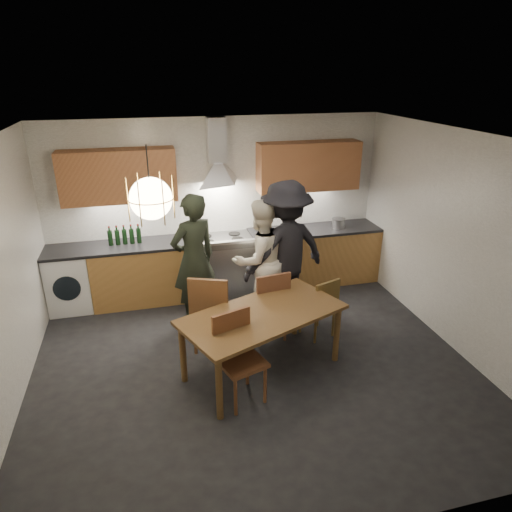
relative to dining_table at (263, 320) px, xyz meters
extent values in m
plane|color=black|center=(-0.08, 0.14, -0.67)|extent=(5.00, 5.00, 0.00)
cube|color=white|center=(-0.08, 2.39, 0.63)|extent=(5.00, 0.02, 2.60)
cube|color=white|center=(-0.08, -2.11, 0.63)|extent=(5.00, 0.02, 2.60)
cube|color=white|center=(2.42, 0.14, 0.63)|extent=(0.02, 4.50, 2.60)
cube|color=white|center=(-0.08, 0.14, 1.93)|extent=(5.00, 4.50, 0.02)
cube|color=tan|center=(-1.26, 2.09, -0.24)|extent=(1.45, 0.60, 0.86)
cube|color=tan|center=(1.39, 2.09, -0.24)|extent=(2.05, 0.60, 0.86)
cube|color=white|center=(-2.28, 2.09, -0.24)|extent=(0.58, 0.58, 0.85)
cube|color=black|center=(-1.56, 2.09, 0.21)|extent=(2.05, 0.62, 0.04)
cube|color=black|center=(1.39, 2.09, 0.21)|extent=(2.05, 0.62, 0.04)
cube|color=silver|center=(-0.08, 2.09, -0.27)|extent=(0.90, 0.60, 0.80)
cube|color=black|center=(-0.08, 1.81, -0.29)|extent=(0.78, 0.02, 0.42)
cube|color=slate|center=(-0.08, 2.09, 0.17)|extent=(0.90, 0.60, 0.08)
cube|color=silver|center=(-0.08, 1.83, 0.23)|extent=(0.90, 0.08, 0.04)
cube|color=#BB7548|center=(-1.46, 2.22, 1.19)|extent=(1.55, 0.35, 0.72)
cube|color=#BB7548|center=(1.29, 2.22, 1.19)|extent=(1.55, 0.35, 0.72)
cube|color=silver|center=(-0.08, 2.26, 1.62)|extent=(0.26, 0.22, 0.62)
cylinder|color=black|center=(-1.08, 0.04, 1.68)|extent=(0.01, 0.01, 0.50)
sphere|color=#FFE0A5|center=(-1.08, 0.04, 1.43)|extent=(0.40, 0.40, 0.40)
torus|color=gold|center=(-1.08, 0.04, 1.43)|extent=(0.43, 0.43, 0.01)
cube|color=brown|center=(0.00, 0.00, 0.07)|extent=(1.99, 1.51, 0.04)
cylinder|color=brown|center=(-0.61, -0.65, -0.31)|extent=(0.07, 0.07, 0.71)
cylinder|color=brown|center=(-0.89, 0.02, -0.31)|extent=(0.07, 0.07, 0.71)
cylinder|color=brown|center=(0.89, -0.02, -0.31)|extent=(0.07, 0.07, 0.71)
cylinder|color=brown|center=(0.61, 0.65, -0.31)|extent=(0.07, 0.07, 0.71)
cube|color=brown|center=(-0.46, 0.61, -0.17)|extent=(0.60, 0.60, 0.04)
cube|color=brown|center=(-0.54, 0.42, 0.11)|extent=(0.45, 0.21, 0.51)
cylinder|color=brown|center=(-0.22, 0.72, -0.43)|extent=(0.04, 0.04, 0.47)
cylinder|color=brown|center=(-0.35, 0.37, -0.43)|extent=(0.04, 0.04, 0.47)
cylinder|color=brown|center=(-0.56, 0.86, -0.43)|extent=(0.04, 0.04, 0.47)
cylinder|color=brown|center=(-0.70, 0.51, -0.43)|extent=(0.04, 0.04, 0.47)
cube|color=brown|center=(0.24, 0.68, -0.20)|extent=(0.49, 0.49, 0.04)
cube|color=brown|center=(0.26, 0.48, 0.06)|extent=(0.44, 0.10, 0.48)
cylinder|color=brown|center=(0.39, 0.87, -0.44)|extent=(0.04, 0.04, 0.44)
cylinder|color=brown|center=(0.44, 0.53, -0.44)|extent=(0.04, 0.04, 0.44)
cylinder|color=brown|center=(0.04, 0.83, -0.44)|extent=(0.04, 0.04, 0.44)
cylinder|color=brown|center=(0.09, 0.48, -0.44)|extent=(0.04, 0.04, 0.44)
cube|color=brown|center=(0.88, 0.57, -0.27)|extent=(0.47, 0.47, 0.04)
cube|color=brown|center=(0.94, 0.41, -0.05)|extent=(0.36, 0.16, 0.41)
cylinder|color=brown|center=(0.97, 0.76, -0.48)|extent=(0.03, 0.03, 0.38)
cylinder|color=brown|center=(1.07, 0.48, -0.48)|extent=(0.03, 0.03, 0.38)
cylinder|color=brown|center=(0.69, 0.66, -0.48)|extent=(0.03, 0.03, 0.38)
cylinder|color=brown|center=(0.79, 0.38, -0.48)|extent=(0.03, 0.03, 0.38)
cube|color=brown|center=(-0.34, -0.43, -0.20)|extent=(0.55, 0.55, 0.04)
cube|color=brown|center=(-0.40, -0.24, 0.06)|extent=(0.42, 0.18, 0.47)
cylinder|color=brown|center=(-0.45, -0.65, -0.44)|extent=(0.04, 0.04, 0.44)
cylinder|color=brown|center=(-0.56, -0.32, -0.44)|extent=(0.04, 0.04, 0.44)
cylinder|color=brown|center=(-0.11, -0.54, -0.44)|extent=(0.04, 0.04, 0.44)
cylinder|color=brown|center=(-0.22, -0.21, -0.44)|extent=(0.04, 0.04, 0.44)
imported|color=black|center=(-0.58, 1.34, 0.23)|extent=(0.77, 0.66, 1.79)
imported|color=white|center=(0.29, 1.25, 0.17)|extent=(0.97, 0.86, 1.68)
imported|color=black|center=(0.65, 1.25, 0.28)|extent=(1.37, 1.02, 1.90)
imported|color=silver|center=(1.05, 2.05, 0.27)|extent=(0.31, 0.31, 0.06)
cylinder|color=#ABACAF|center=(1.77, 2.06, 0.30)|extent=(0.22, 0.22, 0.14)
camera|label=1|loc=(-1.13, -4.21, 2.58)|focal=32.00mm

